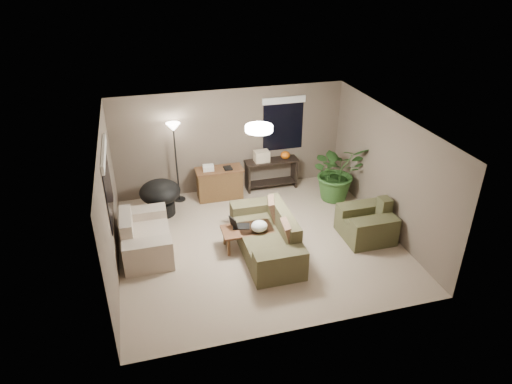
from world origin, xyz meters
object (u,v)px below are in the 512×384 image
object	(u,v)px
armchair	(367,224)
papasan_chair	(160,195)
console_table	(271,172)
houseplant	(337,177)
floor_lamp	(174,137)
loveseat	(145,238)
coffee_table	(247,231)
desk	(220,183)
cat_scratching_post	(358,214)
main_sofa	(268,238)

from	to	relation	value
armchair	papasan_chair	distance (m)	4.49
console_table	houseplant	size ratio (longest dim) A/B	0.93
floor_lamp	houseplant	xyz separation A→B (m)	(3.61, -0.89, -1.05)
loveseat	coffee_table	bearing A→B (deg)	-11.00
loveseat	desk	world-z (taller)	loveseat
armchair	coffee_table	world-z (taller)	armchair
coffee_table	cat_scratching_post	xyz separation A→B (m)	(2.54, 0.25, -0.14)
floor_lamp	main_sofa	bearing A→B (deg)	-60.65
loveseat	coffee_table	size ratio (longest dim) A/B	1.60
loveseat	cat_scratching_post	xyz separation A→B (m)	(4.50, -0.13, -0.08)
main_sofa	papasan_chair	world-z (taller)	main_sofa
desk	houseplant	bearing A→B (deg)	-15.86
armchair	desk	distance (m)	3.56
papasan_chair	loveseat	bearing A→B (deg)	-107.32
desk	papasan_chair	distance (m)	1.47
loveseat	papasan_chair	size ratio (longest dim) A/B	1.68
armchair	houseplant	xyz separation A→B (m)	(0.08, 1.71, 0.25)
console_table	cat_scratching_post	world-z (taller)	console_table
main_sofa	console_table	distance (m)	2.71
coffee_table	console_table	size ratio (longest dim) A/B	0.77
main_sofa	loveseat	size ratio (longest dim) A/B	1.37
coffee_table	floor_lamp	xyz separation A→B (m)	(-1.08, 2.31, 1.24)
papasan_chair	cat_scratching_post	distance (m)	4.35
main_sofa	coffee_table	xyz separation A→B (m)	(-0.35, 0.24, 0.06)
desk	cat_scratching_post	size ratio (longest dim) A/B	2.20
console_table	armchair	bearing A→B (deg)	-64.62
main_sofa	papasan_chair	size ratio (longest dim) A/B	2.32
coffee_table	desk	size ratio (longest dim) A/B	0.91
floor_lamp	coffee_table	bearing A→B (deg)	-64.87
console_table	houseplant	world-z (taller)	houseplant
main_sofa	loveseat	distance (m)	2.40
loveseat	coffee_table	xyz separation A→B (m)	(1.97, -0.38, 0.06)
main_sofa	console_table	xyz separation A→B (m)	(0.85, 2.57, 0.14)
loveseat	papasan_chair	distance (m)	1.45
armchair	desk	bearing A→B (deg)	136.23
floor_lamp	armchair	bearing A→B (deg)	-36.42
loveseat	console_table	distance (m)	3.72
console_table	main_sofa	bearing A→B (deg)	-108.32
papasan_chair	cat_scratching_post	world-z (taller)	papasan_chair
armchair	floor_lamp	xyz separation A→B (m)	(-3.53, 2.60, 1.30)
console_table	floor_lamp	distance (m)	2.56
houseplant	cat_scratching_post	size ratio (longest dim) A/B	2.79
armchair	floor_lamp	distance (m)	4.57
main_sofa	armchair	world-z (taller)	same
loveseat	houseplant	xyz separation A→B (m)	(4.49, 1.03, 0.25)
main_sofa	cat_scratching_post	size ratio (longest dim) A/B	4.40
coffee_table	floor_lamp	size ratio (longest dim) A/B	0.52
main_sofa	houseplant	distance (m)	2.75
houseplant	cat_scratching_post	world-z (taller)	houseplant
cat_scratching_post	coffee_table	bearing A→B (deg)	-174.29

